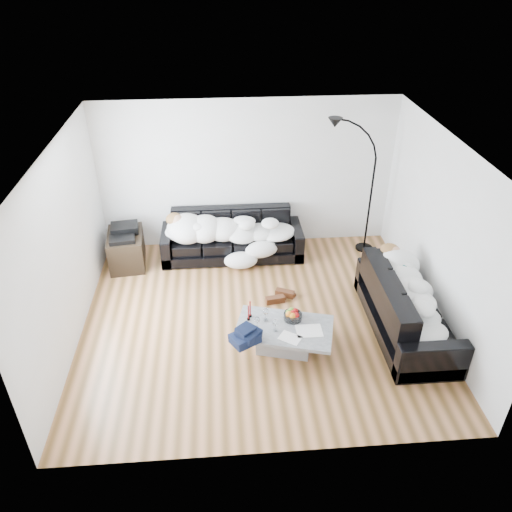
{
  "coord_description": "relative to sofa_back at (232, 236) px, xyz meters",
  "views": [
    {
      "loc": [
        -0.47,
        -5.63,
        4.67
      ],
      "look_at": [
        0.0,
        0.3,
        0.9
      ],
      "focal_mm": 35.0,
      "sensor_mm": 36.0,
      "label": 1
    }
  ],
  "objects": [
    {
      "name": "newspaper_a",
      "position": [
        0.9,
        -2.52,
        -0.02
      ],
      "size": [
        0.34,
        0.26,
        0.01
      ],
      "primitive_type": "cube",
      "rotation": [
        0.0,
        0.0,
        0.01
      ],
      "color": "silver",
      "rests_on": "coffee_table"
    },
    {
      "name": "ceiling",
      "position": [
        0.29,
        -1.78,
        2.21
      ],
      "size": [
        5.0,
        5.0,
        0.0
      ],
      "primitive_type": "plane",
      "color": "white",
      "rests_on": "ground"
    },
    {
      "name": "newspaper_b",
      "position": [
        0.64,
        -2.64,
        -0.02
      ],
      "size": [
        0.34,
        0.31,
        0.01
      ],
      "primitive_type": "cube",
      "rotation": [
        0.0,
        0.0,
        -0.59
      ],
      "color": "silver",
      "rests_on": "coffee_table"
    },
    {
      "name": "navy_jacket",
      "position": [
        0.09,
        -2.67,
        0.15
      ],
      "size": [
        0.46,
        0.44,
        0.18
      ],
      "primitive_type": null,
      "rotation": [
        0.0,
        0.0,
        0.48
      ],
      "color": "black",
      "rests_on": "coffee_table"
    },
    {
      "name": "sleeper_right",
      "position": [
        2.34,
        -2.16,
        0.25
      ],
      "size": [
        0.76,
        1.8,
        0.44
      ],
      "primitive_type": null,
      "rotation": [
        0.0,
        0.0,
        1.57
      ],
      "color": "white",
      "rests_on": "sofa_right"
    },
    {
      "name": "wall_right",
      "position": [
        2.79,
        -1.78,
        0.91
      ],
      "size": [
        0.02,
        4.5,
        2.6
      ],
      "primitive_type": "cube",
      "color": "silver",
      "rests_on": "ground"
    },
    {
      "name": "ground",
      "position": [
        0.29,
        -1.78,
        -0.39
      ],
      "size": [
        5.0,
        5.0,
        0.0
      ],
      "primitive_type": "plane",
      "color": "brown",
      "rests_on": "ground"
    },
    {
      "name": "wall_back",
      "position": [
        0.29,
        0.47,
        0.91
      ],
      "size": [
        5.0,
        0.02,
        2.6
      ],
      "primitive_type": "cube",
      "color": "silver",
      "rests_on": "ground"
    },
    {
      "name": "fruit_bowl",
      "position": [
        0.73,
        -2.27,
        0.05
      ],
      "size": [
        0.28,
        0.28,
        0.15
      ],
      "primitive_type": "cylinder",
      "rotation": [
        0.0,
        0.0,
        -0.17
      ],
      "color": "white",
      "rests_on": "coffee_table"
    },
    {
      "name": "candle_left",
      "position": [
        0.13,
        -2.23,
        0.09
      ],
      "size": [
        0.05,
        0.05,
        0.23
      ],
      "primitive_type": "cylinder",
      "rotation": [
        0.0,
        0.0,
        0.18
      ],
      "color": "maroon",
      "rests_on": "coffee_table"
    },
    {
      "name": "wine_glass_b",
      "position": [
        0.24,
        -2.4,
        0.06
      ],
      "size": [
        0.08,
        0.08,
        0.17
      ],
      "primitive_type": "cylinder",
      "rotation": [
        0.0,
        0.0,
        0.04
      ],
      "color": "white",
      "rests_on": "coffee_table"
    },
    {
      "name": "sofa_right",
      "position": [
        2.34,
        -2.16,
        0.03
      ],
      "size": [
        0.9,
        2.1,
        0.85
      ],
      "primitive_type": "cube",
      "rotation": [
        0.0,
        0.0,
        1.57
      ],
      "color": "black",
      "rests_on": "ground"
    },
    {
      "name": "stereo",
      "position": [
        -1.78,
        -0.12,
        0.24
      ],
      "size": [
        0.48,
        0.4,
        0.13
      ],
      "primitive_type": "cube",
      "rotation": [
        0.0,
        0.0,
        0.13
      ],
      "color": "black",
      "rests_on": "av_cabinet"
    },
    {
      "name": "shoes",
      "position": [
        0.67,
        -1.34,
        -0.34
      ],
      "size": [
        0.5,
        0.37,
        0.11
      ],
      "primitive_type": null,
      "rotation": [
        0.0,
        0.0,
        -0.03
      ],
      "color": "#472311",
      "rests_on": "ground"
    },
    {
      "name": "candle_right",
      "position": [
        0.16,
        -2.17,
        0.1
      ],
      "size": [
        0.06,
        0.06,
        0.26
      ],
      "primitive_type": "cylinder",
      "rotation": [
        0.0,
        0.0,
        0.2
      ],
      "color": "maroon",
      "rests_on": "coffee_table"
    },
    {
      "name": "floor_lamp",
      "position": [
        2.36,
        0.04,
        0.66
      ],
      "size": [
        0.81,
        0.48,
        2.1
      ],
      "primitive_type": null,
      "rotation": [
        0.0,
        0.0,
        0.24
      ],
      "color": "black",
      "rests_on": "ground"
    },
    {
      "name": "teal_cushion",
      "position": [
        2.28,
        -1.51,
        0.33
      ],
      "size": [
        0.42,
        0.38,
        0.2
      ],
      "primitive_type": "ellipsoid",
      "rotation": [
        0.0,
        0.0,
        0.24
      ],
      "color": "#0E6557",
      "rests_on": "sofa_right"
    },
    {
      "name": "wall_left",
      "position": [
        -2.21,
        -1.78,
        0.91
      ],
      "size": [
        0.02,
        4.5,
        2.6
      ],
      "primitive_type": "cube",
      "color": "silver",
      "rests_on": "ground"
    },
    {
      "name": "coffee_table",
      "position": [
        0.59,
        -2.42,
        -0.21
      ],
      "size": [
        1.4,
        1.03,
        0.37
      ],
      "primitive_type": "cube",
      "rotation": [
        0.0,
        0.0,
        -0.26
      ],
      "color": "#939699",
      "rests_on": "ground"
    },
    {
      "name": "sleeper_back",
      "position": [
        0.0,
        -0.05,
        0.23
      ],
      "size": [
        2.03,
        0.7,
        0.41
      ],
      "primitive_type": null,
      "color": "white",
      "rests_on": "sofa_back"
    },
    {
      "name": "av_cabinet",
      "position": [
        -1.78,
        -0.12,
        -0.11
      ],
      "size": [
        0.64,
        0.87,
        0.56
      ],
      "primitive_type": "cube",
      "rotation": [
        0.0,
        0.0,
        0.1
      ],
      "color": "black",
      "rests_on": "ground"
    },
    {
      "name": "sofa_back",
      "position": [
        0.0,
        0.0,
        0.0
      ],
      "size": [
        2.4,
        0.83,
        0.78
      ],
      "primitive_type": "cube",
      "color": "black",
      "rests_on": "ground"
    },
    {
      "name": "wine_glass_c",
      "position": [
        0.47,
        -2.48,
        0.07
      ],
      "size": [
        0.09,
        0.09,
        0.18
      ],
      "primitive_type": "cylinder",
      "rotation": [
        0.0,
        0.0,
        0.18
      ],
      "color": "white",
      "rests_on": "coffee_table"
    },
    {
      "name": "wine_glass_a",
      "position": [
        0.36,
        -2.26,
        0.07
      ],
      "size": [
        0.1,
        0.1,
        0.19
      ],
      "primitive_type": "cylinder",
      "rotation": [
        0.0,
        0.0,
        -0.33
      ],
      "color": "white",
      "rests_on": "coffee_table"
    }
  ]
}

